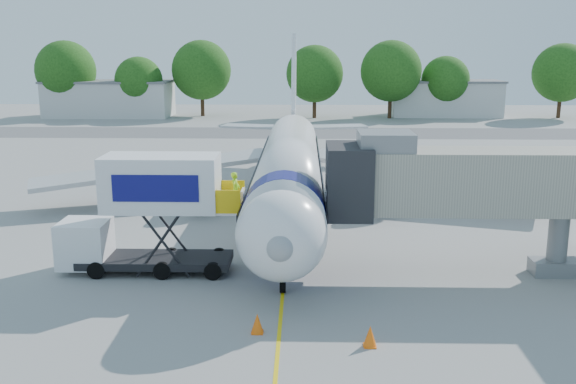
{
  "coord_description": "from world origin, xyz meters",
  "views": [
    {
      "loc": [
        0.85,
        -35.31,
        10.32
      ],
      "look_at": [
        0.1,
        -4.18,
        3.2
      ],
      "focal_mm": 40.0,
      "sensor_mm": 36.0,
      "label": 1
    }
  ],
  "objects_px": {
    "aircraft": "(290,166)",
    "catering_hiloader": "(148,214)",
    "ground_tug": "(334,360)",
    "jet_bridge": "(462,182)"
  },
  "relations": [
    {
      "from": "jet_bridge",
      "to": "catering_hiloader",
      "type": "height_order",
      "value": "jet_bridge"
    },
    {
      "from": "catering_hiloader",
      "to": "ground_tug",
      "type": "relative_size",
      "value": 2.07
    },
    {
      "from": "aircraft",
      "to": "jet_bridge",
      "type": "height_order",
      "value": "aircraft"
    },
    {
      "from": "catering_hiloader",
      "to": "jet_bridge",
      "type": "bearing_deg",
      "value": 0.01
    },
    {
      "from": "aircraft",
      "to": "ground_tug",
      "type": "distance_m",
      "value": 21.39
    },
    {
      "from": "jet_bridge",
      "to": "catering_hiloader",
      "type": "xyz_separation_m",
      "value": [
        -14.26,
        -0.0,
        -1.58
      ]
    },
    {
      "from": "catering_hiloader",
      "to": "ground_tug",
      "type": "height_order",
      "value": "catering_hiloader"
    },
    {
      "from": "aircraft",
      "to": "ground_tug",
      "type": "height_order",
      "value": "aircraft"
    },
    {
      "from": "aircraft",
      "to": "catering_hiloader",
      "type": "distance_m",
      "value": 12.77
    },
    {
      "from": "aircraft",
      "to": "jet_bridge",
      "type": "distance_m",
      "value": 13.77
    }
  ]
}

